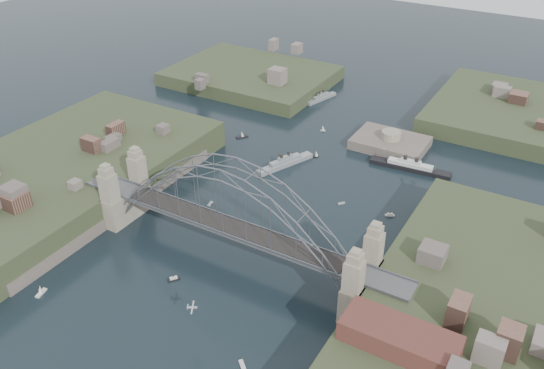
% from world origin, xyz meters
% --- Properties ---
extents(ground, '(500.00, 500.00, 0.00)m').
position_xyz_m(ground, '(0.00, 0.00, 0.00)').
color(ground, black).
rests_on(ground, ground).
extents(bridge, '(84.00, 13.80, 24.60)m').
position_xyz_m(bridge, '(0.00, 0.00, 12.32)').
color(bridge, '#4D4D4F').
rests_on(bridge, ground).
extents(shore_west, '(50.50, 90.00, 12.00)m').
position_xyz_m(shore_west, '(-57.32, 0.00, 1.97)').
color(shore_west, '#313B21').
rests_on(shore_west, ground).
extents(shore_east, '(50.50, 90.00, 12.00)m').
position_xyz_m(shore_east, '(57.32, 0.00, 1.97)').
color(shore_east, '#313B21').
rests_on(shore_east, ground).
extents(headland_nw, '(60.00, 45.00, 9.00)m').
position_xyz_m(headland_nw, '(-55.00, 95.00, 0.50)').
color(headland_nw, '#313B21').
rests_on(headland_nw, ground).
extents(headland_ne, '(70.00, 55.00, 9.50)m').
position_xyz_m(headland_ne, '(50.00, 110.00, 0.75)').
color(headland_ne, '#313B21').
rests_on(headland_ne, ground).
extents(fort_island, '(22.00, 16.00, 9.40)m').
position_xyz_m(fort_island, '(12.00, 70.00, -0.34)').
color(fort_island, '#5C5148').
rests_on(fort_island, ground).
extents(wharf_shed, '(20.00, 8.00, 4.00)m').
position_xyz_m(wharf_shed, '(44.00, -14.00, 10.00)').
color(wharf_shed, '#592D26').
rests_on(wharf_shed, shore_east).
extents(naval_cruiser_near, '(9.64, 18.78, 5.77)m').
position_xyz_m(naval_cruiser_near, '(-10.41, 43.23, 0.90)').
color(naval_cruiser_near, gray).
rests_on(naval_cruiser_near, ground).
extents(naval_cruiser_far, '(5.85, 14.50, 4.90)m').
position_xyz_m(naval_cruiser_far, '(-23.01, 92.74, 0.76)').
color(naval_cruiser_far, gray).
rests_on(naval_cruiser_far, ground).
extents(ocean_liner, '(23.70, 4.94, 5.77)m').
position_xyz_m(ocean_liner, '(21.99, 59.57, 0.90)').
color(ocean_liner, black).
rests_on(ocean_liner, ground).
extents(aeroplane, '(2.10, 3.20, 0.51)m').
position_xyz_m(aeroplane, '(7.44, -24.24, 7.72)').
color(aeroplane, silver).
extents(small_boat_a, '(1.30, 2.57, 0.45)m').
position_xyz_m(small_boat_a, '(-17.17, 15.09, 0.15)').
color(small_boat_a, silver).
rests_on(small_boat_a, ground).
extents(small_boat_b, '(1.77, 1.99, 0.45)m').
position_xyz_m(small_boat_b, '(12.45, 32.87, 0.15)').
color(small_boat_b, silver).
rests_on(small_boat_b, ground).
extents(small_boat_c, '(2.38, 2.73, 1.43)m').
position_xyz_m(small_boat_c, '(-6.53, -13.23, 0.28)').
color(small_boat_c, silver).
rests_on(small_boat_c, ground).
extents(small_boat_d, '(2.43, 1.75, 1.43)m').
position_xyz_m(small_boat_d, '(25.43, 34.10, 0.29)').
color(small_boat_d, silver).
rests_on(small_boat_d, ground).
extents(small_boat_e, '(3.40, 3.88, 2.38)m').
position_xyz_m(small_boat_e, '(-31.37, 52.27, 0.62)').
color(small_boat_e, silver).
rests_on(small_boat_e, ground).
extents(small_boat_f, '(1.50, 1.62, 2.38)m').
position_xyz_m(small_boat_f, '(-4.92, 52.65, 1.02)').
color(small_boat_f, silver).
rests_on(small_boat_f, ground).
extents(small_boat_g, '(2.35, 2.19, 0.45)m').
position_xyz_m(small_boat_g, '(19.28, -25.44, 0.15)').
color(small_boat_g, silver).
rests_on(small_boat_g, ground).
extents(small_boat_h, '(2.00, 1.37, 2.38)m').
position_xyz_m(small_boat_h, '(-10.94, 69.50, 0.96)').
color(small_boat_h, silver).
rests_on(small_boat_h, ground).
extents(small_boat_i, '(2.42, 1.71, 0.45)m').
position_xyz_m(small_boat_i, '(26.93, 17.16, 0.15)').
color(small_boat_i, silver).
rests_on(small_boat_i, ground).
extents(small_boat_j, '(1.61, 3.06, 2.38)m').
position_xyz_m(small_boat_j, '(-27.95, -30.91, 0.77)').
color(small_boat_j, silver).
rests_on(small_boat_j, ground).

